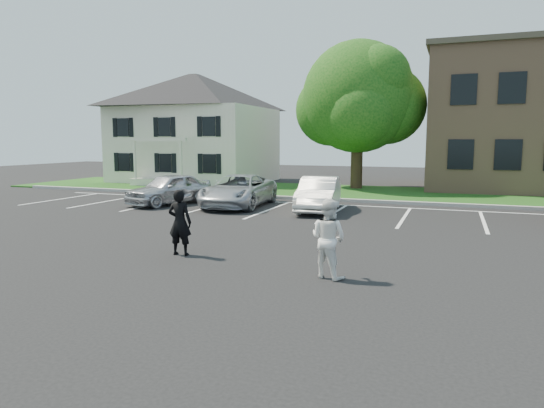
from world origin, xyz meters
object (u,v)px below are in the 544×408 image
object	(u,v)px
tree	(360,100)
car_white_sedan	(319,194)
man_black_suit	(180,222)
man_white_shirt	(328,238)
car_silver_west	(169,189)
car_silver_minivan	(239,191)
house	(195,128)

from	to	relation	value
tree	car_white_sedan	size ratio (longest dim) A/B	2.05
man_black_suit	man_white_shirt	size ratio (longest dim) A/B	0.99
man_white_shirt	car_silver_west	distance (m)	13.48
car_silver_west	man_black_suit	bearing A→B (deg)	-37.84
car_silver_minivan	man_black_suit	bearing A→B (deg)	-78.88
tree	man_white_shirt	distance (m)	20.13
man_white_shirt	car_silver_west	xyz separation A→B (m)	(-9.81, 9.23, -0.13)
house	tree	world-z (taller)	tree
man_white_shirt	car_white_sedan	world-z (taller)	man_white_shirt
man_black_suit	car_silver_west	world-z (taller)	man_black_suit
house	man_black_suit	distance (m)	23.31
man_black_suit	car_white_sedan	size ratio (longest dim) A/B	0.39
house	car_silver_west	distance (m)	13.27
man_black_suit	man_white_shirt	xyz separation A→B (m)	(4.06, -0.68, 0.00)
house	man_white_shirt	world-z (taller)	house
car_silver_west	car_silver_minivan	size ratio (longest dim) A/B	0.83
man_black_suit	man_white_shirt	world-z (taller)	man_white_shirt
car_white_sedan	man_black_suit	bearing A→B (deg)	-106.29
car_silver_west	car_silver_minivan	bearing A→B (deg)	26.76
car_silver_minivan	house	bearing A→B (deg)	122.89
car_white_sedan	tree	bearing A→B (deg)	82.88
car_silver_west	car_silver_minivan	world-z (taller)	car_silver_west
house	tree	distance (m)	12.28
house	man_white_shirt	xyz separation A→B (m)	(15.05, -21.02, -2.98)
car_silver_minivan	car_white_sedan	world-z (taller)	same
house	car_silver_minivan	size ratio (longest dim) A/B	2.02
car_silver_west	car_silver_minivan	xyz separation A→B (m)	(3.28, 0.49, -0.01)
tree	man_white_shirt	xyz separation A→B (m)	(2.98, -19.39, -4.49)
house	man_black_suit	size ratio (longest dim) A/B	6.07
man_white_shirt	house	bearing A→B (deg)	-33.75
house	man_white_shirt	size ratio (longest dim) A/B	6.03
man_black_suit	car_silver_minivan	size ratio (longest dim) A/B	0.33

